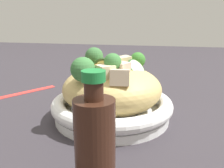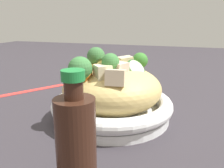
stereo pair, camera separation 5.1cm
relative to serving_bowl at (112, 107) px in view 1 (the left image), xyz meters
The scene contains 9 objects.
ground_plane 0.02m from the serving_bowl, ahead, with size 3.00×3.00×0.00m, color #312C32.
serving_bowl is the anchor object (origin of this frame).
noodle_heap 0.04m from the serving_bowl, 76.93° to the left, with size 0.21×0.21×0.10m.
broccoli_florets 0.10m from the serving_bowl, 47.98° to the right, with size 0.18×0.14×0.06m.
carrot_coins 0.09m from the serving_bowl, 60.64° to the right, with size 0.15×0.14×0.04m.
zucchini_slices 0.09m from the serving_bowl, 134.03° to the left, with size 0.12×0.12×0.04m.
chicken_chunks 0.10m from the serving_bowl, 30.33° to the left, with size 0.15×0.07×0.04m.
soy_sauce_bottle 0.23m from the serving_bowl, ahead, with size 0.05×0.05×0.16m.
chopsticks_pair 0.32m from the serving_bowl, 109.66° to the right, with size 0.20×0.14×0.01m.
Camera 1 is at (0.48, 0.10, 0.21)m, focal length 37.71 mm.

